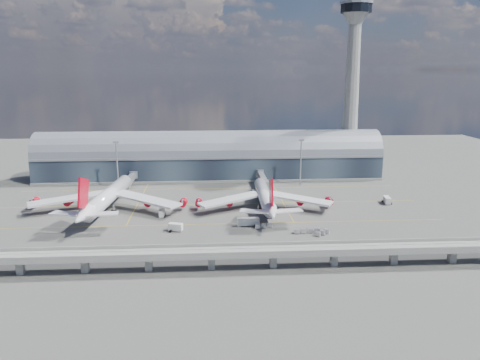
{
  "coord_description": "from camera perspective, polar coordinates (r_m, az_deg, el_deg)",
  "views": [
    {
      "loc": [
        0.07,
        -195.62,
        62.62
      ],
      "look_at": [
        13.43,
        10.0,
        14.0
      ],
      "focal_mm": 35.0,
      "sensor_mm": 36.0,
      "label": 1
    }
  ],
  "objects": [
    {
      "name": "cargo_train_2",
      "position": [
        185.78,
        10.01,
        -6.35
      ],
      "size": [
        7.16,
        5.25,
        1.67
      ],
      "rotation": [
        0.0,
        0.0,
        1.02
      ],
      "color": "gray",
      "rests_on": "ground"
    },
    {
      "name": "floodlight_mast_right",
      "position": [
        260.2,
        7.42,
        2.31
      ],
      "size": [
        3.0,
        0.7,
        25.7
      ],
      "color": "gray",
      "rests_on": "ground"
    },
    {
      "name": "cargo_train_1",
      "position": [
        186.64,
        8.16,
        -6.17
      ],
      "size": [
        10.52,
        2.02,
        1.74
      ],
      "rotation": [
        0.0,
        0.0,
        1.53
      ],
      "color": "gray",
      "rests_on": "ground"
    },
    {
      "name": "airliner_left",
      "position": [
        219.33,
        -15.93,
        -2.04
      ],
      "size": [
        72.17,
        75.86,
        23.1
      ],
      "rotation": [
        0.0,
        0.0,
        -0.09
      ],
      "color": "white",
      "rests_on": "ground"
    },
    {
      "name": "ground",
      "position": [
        205.4,
        -3.57,
        -4.5
      ],
      "size": [
        500.0,
        500.0,
        0.0
      ],
      "primitive_type": "plane",
      "color": "#474744",
      "rests_on": "ground"
    },
    {
      "name": "cargo_train_0",
      "position": [
        190.98,
        2.92,
        -5.61
      ],
      "size": [
        7.59,
        2.97,
        1.66
      ],
      "rotation": [
        0.0,
        0.0,
        1.38
      ],
      "color": "gray",
      "rests_on": "ground"
    },
    {
      "name": "terminal",
      "position": [
        278.37,
        -3.67,
        2.63
      ],
      "size": [
        200.0,
        30.0,
        28.0
      ],
      "color": "#1F2633",
      "rests_on": "ground"
    },
    {
      "name": "service_truck_5",
      "position": [
        237.91,
        2.09,
        -1.6
      ],
      "size": [
        6.19,
        6.14,
        3.05
      ],
      "rotation": [
        0.0,
        0.0,
        0.79
      ],
      "color": "silver",
      "rests_on": "ground"
    },
    {
      "name": "taxi_lines",
      "position": [
        226.55,
        -3.59,
        -2.79
      ],
      "size": [
        200.0,
        80.12,
        0.01
      ],
      "color": "gold",
      "rests_on": "ground"
    },
    {
      "name": "airliner_right",
      "position": [
        214.19,
        3.06,
        -2.21
      ],
      "size": [
        63.82,
        66.68,
        21.19
      ],
      "rotation": [
        0.0,
        0.0,
        -0.02
      ],
      "color": "white",
      "rests_on": "ground"
    },
    {
      "name": "service_truck_0",
      "position": [
        208.6,
        -9.49,
        -3.97
      ],
      "size": [
        2.46,
        6.76,
        2.79
      ],
      "rotation": [
        0.0,
        0.0,
        0.01
      ],
      "color": "silver",
      "rests_on": "ground"
    },
    {
      "name": "service_truck_2",
      "position": [
        193.03,
        1.0,
        -5.12
      ],
      "size": [
        9.24,
        3.47,
        3.27
      ],
      "rotation": [
        0.0,
        0.0,
        1.67
      ],
      "color": "silver",
      "rests_on": "ground"
    },
    {
      "name": "control_tower",
      "position": [
        291.48,
        13.47,
        10.76
      ],
      "size": [
        19.0,
        19.0,
        103.0
      ],
      "color": "gray",
      "rests_on": "ground"
    },
    {
      "name": "floodlight_mast_left",
      "position": [
        260.22,
        -14.75,
        1.98
      ],
      "size": [
        3.0,
        0.7,
        25.7
      ],
      "color": "gray",
      "rests_on": "ground"
    },
    {
      "name": "service_truck_3",
      "position": [
        235.64,
        17.48,
        -2.35
      ],
      "size": [
        3.52,
        6.95,
        3.21
      ],
      "rotation": [
        0.0,
        0.0,
        -0.15
      ],
      "color": "silver",
      "rests_on": "ground"
    },
    {
      "name": "jet_bridge_right",
      "position": [
        254.97,
        2.75,
        0.24
      ],
      "size": [
        4.4,
        32.0,
        7.25
      ],
      "color": "gray",
      "rests_on": "ground"
    },
    {
      "name": "service_truck_4",
      "position": [
        226.41,
        -1.2,
        -2.41
      ],
      "size": [
        3.86,
        5.26,
        2.77
      ],
      "rotation": [
        0.0,
        0.0,
        0.39
      ],
      "color": "silver",
      "rests_on": "ground"
    },
    {
      "name": "guideway",
      "position": [
        151.86,
        -3.51,
        -8.93
      ],
      "size": [
        220.0,
        8.5,
        7.2
      ],
      "color": "gray",
      "rests_on": "ground"
    },
    {
      "name": "service_truck_1",
      "position": [
        188.64,
        -7.86,
        -5.72
      ],
      "size": [
        6.0,
        3.98,
        3.2
      ],
      "rotation": [
        0.0,
        0.0,
        1.29
      ],
      "color": "silver",
      "rests_on": "ground"
    },
    {
      "name": "jet_bridge_left",
      "position": [
        258.9,
        -13.21,
        0.1
      ],
      "size": [
        4.4,
        28.0,
        7.25
      ],
      "color": "gray",
      "rests_on": "ground"
    }
  ]
}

